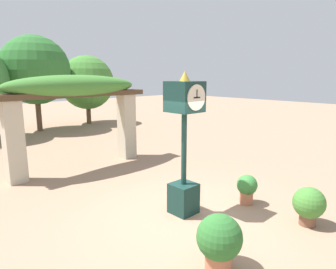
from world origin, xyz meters
name	(u,v)px	position (x,y,z in m)	size (l,w,h in m)	color
ground_plane	(182,216)	(0.00, 0.00, 0.00)	(60.00, 60.00, 0.00)	#9E7A60
pedestal_clock	(184,139)	(0.13, 0.10, 1.69)	(0.63, 0.68, 3.10)	#14332D
pergola	(76,98)	(0.00, 4.72, 2.30)	(4.96, 1.10, 3.03)	#BCB299
potted_plant_near_left	(247,187)	(1.56, -0.61, 0.41)	(0.48, 0.48, 0.72)	#B26B4C
potted_plant_near_right	(309,204)	(1.58, -2.04, 0.45)	(0.64, 0.64, 0.80)	brown
potted_plant_far_left	(219,240)	(-0.88, -1.65, 0.49)	(0.73, 0.73, 0.90)	#B26B4C
tree_line	(2,77)	(-0.03, 12.38, 2.92)	(13.13, 4.13, 5.09)	brown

